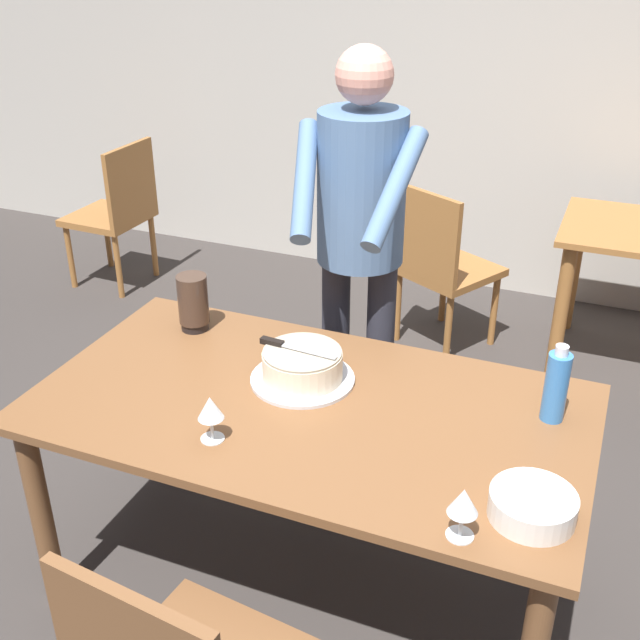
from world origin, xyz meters
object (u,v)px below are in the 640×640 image
at_px(main_dining_table, 309,430).
at_px(wine_glass_far, 463,503).
at_px(wine_glass_near, 210,409).
at_px(background_chair_2, 117,209).
at_px(cake_on_platter, 302,367).
at_px(person_cutting_cake, 360,229).
at_px(cake_knife, 282,345).
at_px(water_bottle, 556,386).
at_px(plate_stack, 532,506).
at_px(hurricane_lamp, 193,302).
at_px(background_chair_0, 440,263).

distance_m(main_dining_table, wine_glass_far, 0.72).
bearing_deg(wine_glass_near, background_chair_2, 131.25).
height_order(cake_on_platter, wine_glass_far, wine_glass_far).
distance_m(wine_glass_near, person_cutting_cake, 0.98).
bearing_deg(cake_knife, water_bottle, 5.54).
distance_m(main_dining_table, plate_stack, 0.77).
bearing_deg(hurricane_lamp, person_cutting_cake, 37.65).
relative_size(background_chair_0, background_chair_2, 1.00).
xyz_separation_m(main_dining_table, plate_stack, (0.72, -0.26, 0.13)).
distance_m(cake_on_platter, wine_glass_far, 0.82).
relative_size(cake_knife, person_cutting_cake, 0.16).
distance_m(main_dining_table, background_chair_0, 1.82).
distance_m(plate_stack, person_cutting_cake, 1.27).
distance_m(cake_on_platter, person_cutting_cake, 0.63).
bearing_deg(water_bottle, wine_glass_far, -102.98).
bearing_deg(hurricane_lamp, main_dining_table, -27.19).
height_order(wine_glass_far, background_chair_0, background_chair_0).
distance_m(wine_glass_far, person_cutting_cake, 1.27).
height_order(main_dining_table, hurricane_lamp, hurricane_lamp).
height_order(cake_on_platter, hurricane_lamp, hurricane_lamp).
distance_m(hurricane_lamp, background_chair_0, 1.65).
height_order(water_bottle, background_chair_2, water_bottle).
bearing_deg(main_dining_table, cake_knife, 139.79).
xyz_separation_m(cake_knife, water_bottle, (0.85, 0.08, -0.00)).
distance_m(wine_glass_far, background_chair_0, 2.32).
bearing_deg(cake_knife, wine_glass_far, -35.95).
height_order(water_bottle, person_cutting_cake, person_cutting_cake).
distance_m(water_bottle, background_chair_2, 3.26).
xyz_separation_m(cake_knife, person_cutting_cake, (0.06, 0.56, 0.21)).
bearing_deg(water_bottle, hurricane_lamp, 175.86).
height_order(cake_on_platter, cake_knife, cake_knife).
distance_m(hurricane_lamp, background_chair_2, 2.20).
distance_m(wine_glass_far, hurricane_lamp, 1.34).
bearing_deg(cake_knife, hurricane_lamp, 158.01).
bearing_deg(plate_stack, background_chair_0, 110.00).
distance_m(cake_knife, background_chair_2, 2.63).
height_order(plate_stack, hurricane_lamp, hurricane_lamp).
xyz_separation_m(main_dining_table, water_bottle, (0.71, 0.20, 0.21)).
bearing_deg(wine_glass_near, cake_on_platter, 73.71).
bearing_deg(plate_stack, cake_on_platter, 154.63).
distance_m(wine_glass_near, background_chair_2, 2.87).
bearing_deg(cake_on_platter, main_dining_table, -58.13).
xyz_separation_m(cake_on_platter, cake_knife, (-0.07, 0.01, 0.06)).
bearing_deg(cake_on_platter, wine_glass_near, -106.29).
xyz_separation_m(wine_glass_near, background_chair_0, (0.15, 2.09, -0.36)).
distance_m(main_dining_table, person_cutting_cake, 0.81).
xyz_separation_m(cake_knife, plate_stack, (0.86, -0.38, -0.08)).
bearing_deg(cake_on_platter, water_bottle, 6.43).
height_order(cake_on_platter, person_cutting_cake, person_cutting_cake).
xyz_separation_m(main_dining_table, background_chair_2, (-2.07, 1.87, -0.16)).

